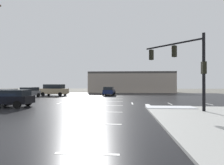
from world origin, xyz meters
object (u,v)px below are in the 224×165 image
at_px(sedan_grey, 28,92).
at_px(sedan_white, 6,96).
at_px(sedan_black, 9,98).
at_px(sedan_navy, 109,91).
at_px(suv_tan, 54,90).
at_px(traffic_signal_mast, 184,61).

height_order(sedan_grey, sedan_white, same).
height_order(sedan_black, sedan_navy, same).
height_order(sedan_black, sedan_grey, same).
bearing_deg(sedan_white, sedan_navy, -34.38).
relative_size(suv_tan, sedan_white, 1.10).
xyz_separation_m(sedan_grey, suv_tan, (2.21, 4.84, 0.24)).
distance_m(sedan_grey, suv_tan, 5.33).
bearing_deg(sedan_grey, sedan_navy, 124.38).
bearing_deg(sedan_white, sedan_grey, 14.90).
height_order(traffic_signal_mast, suv_tan, traffic_signal_mast).
distance_m(sedan_black, suv_tan, 15.63).
relative_size(sedan_black, sedan_white, 1.00).
relative_size(sedan_navy, suv_tan, 0.92).
relative_size(traffic_signal_mast, sedan_white, 1.27).
height_order(sedan_navy, suv_tan, suv_tan).
xyz_separation_m(sedan_black, sedan_navy, (7.82, 17.09, 0.00)).
bearing_deg(sedan_black, sedan_navy, -115.30).
relative_size(traffic_signal_mast, suv_tan, 1.16).
xyz_separation_m(traffic_signal_mast, sedan_grey, (-19.64, 11.72, -3.17)).
distance_m(traffic_signal_mast, sedan_white, 18.22).
bearing_deg(sedan_grey, sedan_black, 27.63).
distance_m(traffic_signal_mast, sedan_black, 15.82).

